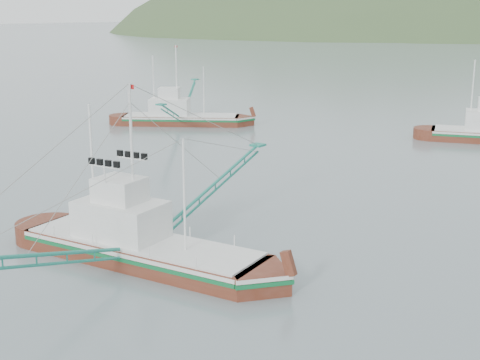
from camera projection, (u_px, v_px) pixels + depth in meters
The scene contains 4 objects.
ground at pixel (181, 249), 41.15m from camera, with size 1200.00×1200.00×0.00m, color slate.
main_boat at pixel (139, 233), 38.83m from camera, with size 15.65×27.58×11.21m.
bg_boat_left at pixel (180, 107), 85.34m from camera, with size 18.84×24.33×10.85m.
headland_left at pixel (350, 33), 424.53m from camera, with size 448.00×308.00×210.00m, color #364F28.
Camera 1 is at (26.31, -28.77, 14.34)m, focal length 50.00 mm.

